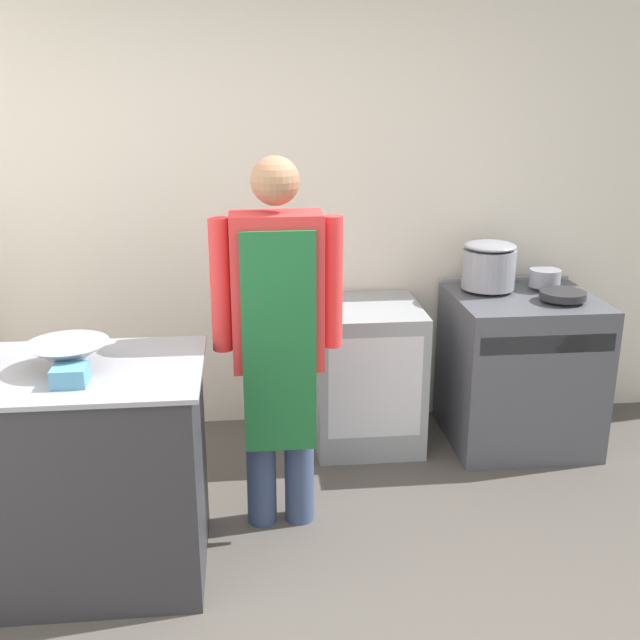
{
  "coord_description": "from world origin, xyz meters",
  "views": [
    {
      "loc": [
        -0.2,
        -2.16,
        2.02
      ],
      "look_at": [
        0.15,
        1.19,
        0.96
      ],
      "focal_mm": 42.0,
      "sensor_mm": 36.0,
      "label": 1
    }
  ],
  "objects_px": {
    "stove": "(519,369)",
    "person_cook": "(278,329)",
    "sauce_pot": "(545,278)",
    "mixing_bowl": "(68,356)",
    "stock_pot": "(489,265)",
    "saute_pan": "(563,295)",
    "fridge_unit": "(366,374)",
    "plastic_tub": "(70,375)"
  },
  "relations": [
    {
      "from": "stove",
      "to": "person_cook",
      "type": "height_order",
      "value": "person_cook"
    },
    {
      "from": "fridge_unit",
      "to": "saute_pan",
      "type": "xyz_separation_m",
      "value": [
        1.04,
        -0.21,
        0.51
      ]
    },
    {
      "from": "mixing_bowl",
      "to": "stock_pot",
      "type": "height_order",
      "value": "stock_pot"
    },
    {
      "from": "saute_pan",
      "to": "stock_pot",
      "type": "bearing_deg",
      "value": 142.63
    },
    {
      "from": "person_cook",
      "to": "mixing_bowl",
      "type": "bearing_deg",
      "value": -161.18
    },
    {
      "from": "fridge_unit",
      "to": "stock_pot",
      "type": "xyz_separation_m",
      "value": [
        0.71,
        0.05,
        0.62
      ]
    },
    {
      "from": "saute_pan",
      "to": "mixing_bowl",
      "type": "bearing_deg",
      "value": -159.82
    },
    {
      "from": "mixing_bowl",
      "to": "stock_pot",
      "type": "bearing_deg",
      "value": 28.83
    },
    {
      "from": "saute_pan",
      "to": "sauce_pot",
      "type": "xyz_separation_m",
      "value": [
        0.0,
        0.26,
        0.03
      ]
    },
    {
      "from": "stove",
      "to": "mixing_bowl",
      "type": "height_order",
      "value": "mixing_bowl"
    },
    {
      "from": "sauce_pot",
      "to": "mixing_bowl",
      "type": "bearing_deg",
      "value": -154.65
    },
    {
      "from": "person_cook",
      "to": "mixing_bowl",
      "type": "xyz_separation_m",
      "value": [
        -0.85,
        -0.29,
        0.01
      ]
    },
    {
      "from": "fridge_unit",
      "to": "mixing_bowl",
      "type": "xyz_separation_m",
      "value": [
        -1.39,
        -1.1,
        0.58
      ]
    },
    {
      "from": "stove",
      "to": "saute_pan",
      "type": "height_order",
      "value": "saute_pan"
    },
    {
      "from": "mixing_bowl",
      "to": "plastic_tub",
      "type": "xyz_separation_m",
      "value": [
        0.04,
        -0.17,
        -0.02
      ]
    },
    {
      "from": "plastic_tub",
      "to": "saute_pan",
      "type": "height_order",
      "value": "plastic_tub"
    },
    {
      "from": "mixing_bowl",
      "to": "sauce_pot",
      "type": "xyz_separation_m",
      "value": [
        2.43,
        1.15,
        -0.04
      ]
    },
    {
      "from": "saute_pan",
      "to": "stove",
      "type": "bearing_deg",
      "value": 141.2
    },
    {
      "from": "stove",
      "to": "stock_pot",
      "type": "relative_size",
      "value": 3.0
    },
    {
      "from": "stove",
      "to": "person_cook",
      "type": "relative_size",
      "value": 0.52
    },
    {
      "from": "sauce_pot",
      "to": "plastic_tub",
      "type": "bearing_deg",
      "value": -151.07
    },
    {
      "from": "stove",
      "to": "mixing_bowl",
      "type": "distance_m",
      "value": 2.55
    },
    {
      "from": "saute_pan",
      "to": "plastic_tub",
      "type": "bearing_deg",
      "value": -156.03
    },
    {
      "from": "stove",
      "to": "mixing_bowl",
      "type": "bearing_deg",
      "value": -155.79
    },
    {
      "from": "mixing_bowl",
      "to": "person_cook",
      "type": "bearing_deg",
      "value": 18.82
    },
    {
      "from": "stove",
      "to": "sauce_pot",
      "type": "xyz_separation_m",
      "value": [
        0.16,
        0.13,
        0.51
      ]
    },
    {
      "from": "stove",
      "to": "stock_pot",
      "type": "xyz_separation_m",
      "value": [
        -0.18,
        0.13,
        0.59
      ]
    },
    {
      "from": "mixing_bowl",
      "to": "saute_pan",
      "type": "xyz_separation_m",
      "value": [
        2.43,
        0.89,
        -0.07
      ]
    },
    {
      "from": "person_cook",
      "to": "saute_pan",
      "type": "distance_m",
      "value": 1.7
    },
    {
      "from": "sauce_pot",
      "to": "person_cook",
      "type": "bearing_deg",
      "value": -151.42
    },
    {
      "from": "stove",
      "to": "sauce_pot",
      "type": "height_order",
      "value": "sauce_pot"
    },
    {
      "from": "stock_pot",
      "to": "sauce_pot",
      "type": "height_order",
      "value": "stock_pot"
    },
    {
      "from": "fridge_unit",
      "to": "mixing_bowl",
      "type": "distance_m",
      "value": 1.87
    },
    {
      "from": "person_cook",
      "to": "stock_pot",
      "type": "distance_m",
      "value": 1.52
    },
    {
      "from": "plastic_tub",
      "to": "mixing_bowl",
      "type": "bearing_deg",
      "value": 103.3
    },
    {
      "from": "stove",
      "to": "stock_pot",
      "type": "distance_m",
      "value": 0.63
    },
    {
      "from": "person_cook",
      "to": "stock_pot",
      "type": "height_order",
      "value": "person_cook"
    },
    {
      "from": "mixing_bowl",
      "to": "stove",
      "type": "bearing_deg",
      "value": 24.21
    },
    {
      "from": "person_cook",
      "to": "plastic_tub",
      "type": "bearing_deg",
      "value": -150.38
    },
    {
      "from": "person_cook",
      "to": "sauce_pot",
      "type": "xyz_separation_m",
      "value": [
        1.59,
        0.86,
        -0.03
      ]
    },
    {
      "from": "plastic_tub",
      "to": "stock_pot",
      "type": "bearing_deg",
      "value": 32.78
    },
    {
      "from": "sauce_pot",
      "to": "stock_pot",
      "type": "bearing_deg",
      "value": 180.0
    }
  ]
}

